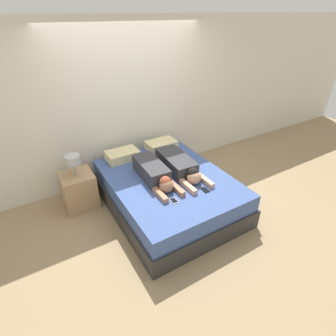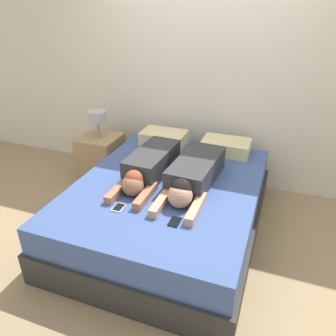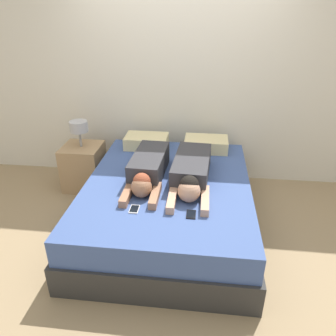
% 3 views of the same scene
% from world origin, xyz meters
% --- Properties ---
extents(ground_plane, '(12.00, 12.00, 0.00)m').
position_xyz_m(ground_plane, '(0.00, 0.00, 0.00)').
color(ground_plane, '#9E8460').
extents(wall_back, '(12.00, 0.06, 2.60)m').
position_xyz_m(wall_back, '(0.00, 1.21, 1.30)').
color(wall_back, silver).
rests_on(wall_back, ground_plane).
extents(bed, '(1.67, 2.12, 0.54)m').
position_xyz_m(bed, '(0.00, 0.00, 0.26)').
color(bed, '#2D2D2D').
rests_on(bed, ground_plane).
extents(pillow_head_left, '(0.51, 0.33, 0.15)m').
position_xyz_m(pillow_head_left, '(-0.36, 0.84, 0.61)').
color(pillow_head_left, beige).
rests_on(pillow_head_left, bed).
extents(pillow_head_right, '(0.51, 0.33, 0.15)m').
position_xyz_m(pillow_head_right, '(0.36, 0.84, 0.61)').
color(pillow_head_right, beige).
rests_on(pillow_head_right, bed).
extents(person_left, '(0.33, 1.00, 0.23)m').
position_xyz_m(person_left, '(-0.21, 0.03, 0.65)').
color(person_left, '#333338').
rests_on(person_left, bed).
extents(person_right, '(0.38, 1.09, 0.24)m').
position_xyz_m(person_right, '(0.23, 0.03, 0.64)').
color(person_right, '#333338').
rests_on(person_right, bed).
extents(cell_phone_left, '(0.08, 0.13, 0.01)m').
position_xyz_m(cell_phone_left, '(-0.23, -0.53, 0.54)').
color(cell_phone_left, silver).
rests_on(cell_phone_left, bed).
extents(cell_phone_right, '(0.08, 0.13, 0.01)m').
position_xyz_m(cell_phone_right, '(0.26, -0.55, 0.54)').
color(cell_phone_right, black).
rests_on(cell_phone_right, bed).
extents(nightstand, '(0.46, 0.46, 0.88)m').
position_xyz_m(nightstand, '(-1.15, 0.71, 0.30)').
color(nightstand, tan).
rests_on(nightstand, ground_plane).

